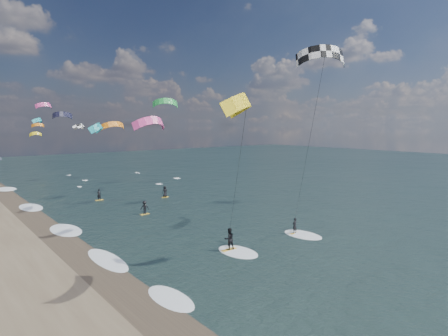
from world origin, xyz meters
TOP-DOWN VIEW (x-y plane):
  - ground at (0.00, 0.00)m, footprint 260.00×260.00m
  - wet_sand_strip at (-12.00, 10.00)m, footprint 3.00×240.00m
  - kitesurfer_near_a at (3.61, 5.45)m, footprint 7.63×9.09m
  - kitesurfer_near_b at (-3.99, 6.25)m, footprint 7.20×9.42m
  - far_kitesurfers at (1.27, 31.77)m, footprint 9.58×12.74m
  - bg_kite_field at (-0.33, 52.15)m, footprint 12.17×74.98m
  - shoreline_surf at (-10.80, 14.75)m, footprint 2.40×79.40m

SIDE VIEW (x-z plane):
  - ground at x=0.00m, z-range 0.00..0.00m
  - shoreline_surf at x=-10.80m, z-range -0.06..0.06m
  - wet_sand_strip at x=-12.00m, z-range 0.00..0.01m
  - far_kitesurfers at x=1.27m, z-range -0.02..1.68m
  - kitesurfer_near_b at x=-3.99m, z-range 2.15..15.62m
  - bg_kite_field at x=-0.33m, z-range 8.08..15.33m
  - kitesurfer_near_a at x=3.61m, z-range 4.20..21.44m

